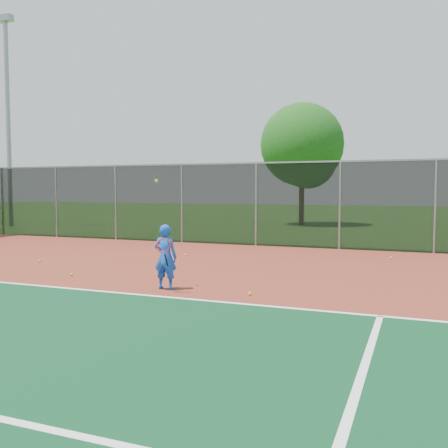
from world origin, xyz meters
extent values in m
plane|color=#285718|center=(0.00, 0.00, 0.00)|extent=(120.00, 120.00, 0.00)
cube|color=maroon|center=(0.00, 2.00, 0.01)|extent=(30.00, 20.00, 0.02)
cube|color=white|center=(2.00, 3.00, 0.03)|extent=(22.00, 0.10, 0.00)
cube|color=black|center=(0.00, 12.00, 1.52)|extent=(30.00, 0.04, 3.00)
cube|color=gray|center=(0.00, 12.00, 3.02)|extent=(30.00, 0.06, 0.06)
imported|color=blue|center=(-2.27, 3.70, 0.69)|extent=(0.50, 0.34, 1.34)
cylinder|color=black|center=(-2.12, 3.45, 0.67)|extent=(0.03, 0.15, 0.27)
torus|color=#A51414|center=(-2.12, 3.35, 0.97)|extent=(0.30, 0.13, 0.29)
sphere|color=yellow|center=(-2.52, 3.80, 2.24)|extent=(0.07, 0.07, 0.07)
sphere|color=yellow|center=(-0.47, 3.77, 0.06)|extent=(0.07, 0.07, 0.07)
sphere|color=yellow|center=(1.79, 10.04, 0.06)|extent=(0.07, 0.07, 0.07)
sphere|color=yellow|center=(-5.10, 4.28, 0.06)|extent=(0.07, 0.07, 0.07)
sphere|color=yellow|center=(-4.12, 8.45, 0.06)|extent=(0.07, 0.07, 0.07)
sphere|color=yellow|center=(-7.40, 5.79, 0.06)|extent=(0.07, 0.07, 0.07)
cylinder|color=gray|center=(-18.80, 16.31, 5.60)|extent=(0.24, 0.24, 11.20)
cube|color=gray|center=(-18.80, 16.31, 11.38)|extent=(0.90, 0.40, 0.35)
cylinder|color=#382514|center=(-3.86, 23.31, 1.35)|extent=(0.30, 0.30, 2.69)
sphere|color=#154813|center=(-3.86, 23.31, 4.64)|extent=(4.79, 4.79, 4.79)
sphere|color=#154813|center=(-3.46, 23.01, 3.74)|extent=(3.29, 3.29, 3.29)
camera|label=1|loc=(2.55, -5.28, 2.07)|focal=40.00mm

